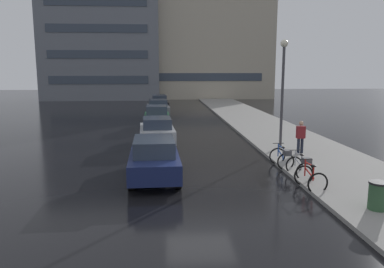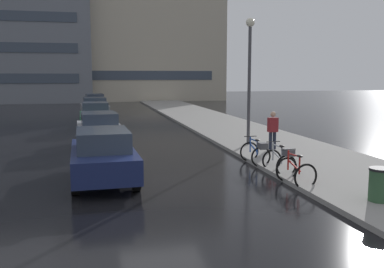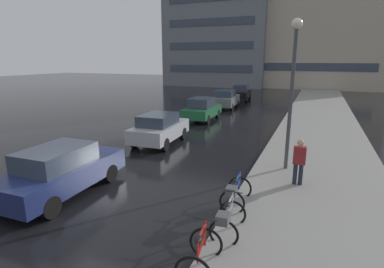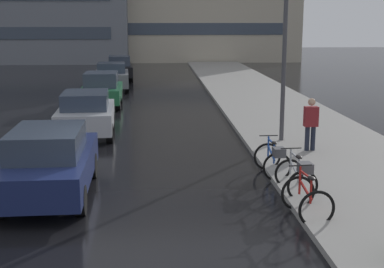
% 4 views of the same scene
% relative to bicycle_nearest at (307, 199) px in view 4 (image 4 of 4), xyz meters
% --- Properties ---
extents(ground_plane, '(140.00, 140.00, 0.00)m').
position_rel_bicycle_nearest_xyz_m(ground_plane, '(-3.79, 0.86, -0.41)').
color(ground_plane, black).
extents(sidewalk_kerb, '(4.80, 60.00, 0.14)m').
position_rel_bicycle_nearest_xyz_m(sidewalk_kerb, '(2.21, 10.86, -0.34)').
color(sidewalk_kerb, gray).
rests_on(sidewalk_kerb, ground).
extents(bicycle_nearest, '(0.86, 1.14, 1.01)m').
position_rel_bicycle_nearest_xyz_m(bicycle_nearest, '(0.00, 0.00, 0.00)').
color(bicycle_nearest, black).
rests_on(bicycle_nearest, ground).
extents(bicycle_second, '(0.78, 1.35, 1.01)m').
position_rel_bicycle_nearest_xyz_m(bicycle_second, '(0.17, 1.38, 0.09)').
color(bicycle_second, black).
rests_on(bicycle_second, ground).
extents(bicycle_third, '(0.78, 1.40, 0.98)m').
position_rel_bicycle_nearest_xyz_m(bicycle_third, '(-0.05, 2.96, 0.08)').
color(bicycle_third, black).
rests_on(bicycle_third, ground).
extents(car_navy, '(1.98, 4.43, 1.60)m').
position_rel_bicycle_nearest_xyz_m(car_navy, '(-5.47, 1.76, 0.40)').
color(car_navy, navy).
rests_on(car_navy, ground).
extents(car_silver, '(2.06, 3.91, 1.57)m').
position_rel_bicycle_nearest_xyz_m(car_silver, '(-5.49, 8.31, 0.39)').
color(car_silver, '#B2B5BA').
rests_on(car_silver, ground).
extents(car_green, '(1.89, 3.90, 1.62)m').
position_rel_bicycle_nearest_xyz_m(car_green, '(-5.62, 14.86, 0.40)').
color(car_green, '#1E6038').
rests_on(car_green, ground).
extents(car_grey, '(2.12, 4.05, 1.61)m').
position_rel_bicycle_nearest_xyz_m(car_grey, '(-5.64, 20.74, 0.41)').
color(car_grey, slate).
rests_on(car_grey, ground).
extents(car_black, '(2.02, 4.21, 1.64)m').
position_rel_bicycle_nearest_xyz_m(car_black, '(-5.61, 26.46, 0.40)').
color(car_black, black).
rests_on(car_black, ground).
extents(pedestrian, '(0.41, 0.26, 1.72)m').
position_rel_bicycle_nearest_xyz_m(pedestrian, '(1.53, 5.19, 0.56)').
color(pedestrian, '#1E2333').
rests_on(pedestrian, ground).
extents(streetlamp, '(0.38, 0.38, 5.66)m').
position_rel_bicycle_nearest_xyz_m(streetlamp, '(1.00, 6.65, 3.24)').
color(streetlamp, '#424247').
rests_on(streetlamp, ground).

